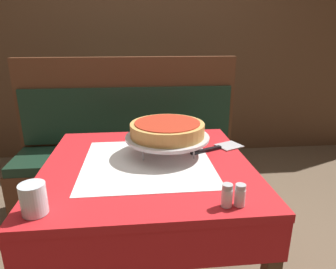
{
  "coord_description": "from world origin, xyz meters",
  "views": [
    {
      "loc": [
        -0.03,
        -1.14,
        1.24
      ],
      "look_at": [
        0.09,
        0.05,
        0.84
      ],
      "focal_mm": 32.0,
      "sensor_mm": 36.0,
      "label": 1
    }
  ],
  "objects_px": {
    "deep_dish_pizza": "(167,129)",
    "pizza_server": "(218,148)",
    "dining_table_rear": "(122,104)",
    "pizza_pan_stand": "(167,138)",
    "pepper_shaker": "(240,195)",
    "salt_shaker": "(227,195)",
    "booth_bench": "(130,168)",
    "water_glass_near": "(34,199)",
    "condiment_caddy": "(130,88)",
    "dining_table_front": "(148,185)"
  },
  "relations": [
    {
      "from": "dining_table_rear",
      "to": "condiment_caddy",
      "type": "relative_size",
      "value": 4.26
    },
    {
      "from": "booth_bench",
      "to": "pepper_shaker",
      "type": "bearing_deg",
      "value": -72.5
    },
    {
      "from": "pizza_server",
      "to": "water_glass_near",
      "type": "xyz_separation_m",
      "value": [
        -0.67,
        -0.46,
        0.04
      ]
    },
    {
      "from": "dining_table_front",
      "to": "pizza_server",
      "type": "relative_size",
      "value": 3.13
    },
    {
      "from": "pizza_server",
      "to": "pepper_shaker",
      "type": "relative_size",
      "value": 3.78
    },
    {
      "from": "deep_dish_pizza",
      "to": "pizza_server",
      "type": "xyz_separation_m",
      "value": [
        0.24,
        0.04,
        -0.11
      ]
    },
    {
      "from": "dining_table_rear",
      "to": "salt_shaker",
      "type": "xyz_separation_m",
      "value": [
        0.41,
        -1.89,
        0.13
      ]
    },
    {
      "from": "booth_bench",
      "to": "pepper_shaker",
      "type": "xyz_separation_m",
      "value": [
        0.37,
        -1.18,
        0.44
      ]
    },
    {
      "from": "dining_table_front",
      "to": "dining_table_rear",
      "type": "distance_m",
      "value": 1.54
    },
    {
      "from": "booth_bench",
      "to": "dining_table_front",
      "type": "bearing_deg",
      "value": -82.94
    },
    {
      "from": "booth_bench",
      "to": "pepper_shaker",
      "type": "relative_size",
      "value": 21.56
    },
    {
      "from": "dining_table_front",
      "to": "salt_shaker",
      "type": "height_order",
      "value": "salt_shaker"
    },
    {
      "from": "deep_dish_pizza",
      "to": "pepper_shaker",
      "type": "xyz_separation_m",
      "value": [
        0.18,
        -0.44,
        -0.08
      ]
    },
    {
      "from": "dining_table_rear",
      "to": "condiment_caddy",
      "type": "bearing_deg",
      "value": -37.91
    },
    {
      "from": "water_glass_near",
      "to": "deep_dish_pizza",
      "type": "bearing_deg",
      "value": 44.12
    },
    {
      "from": "deep_dish_pizza",
      "to": "water_glass_near",
      "type": "xyz_separation_m",
      "value": [
        -0.43,
        -0.42,
        -0.07
      ]
    },
    {
      "from": "booth_bench",
      "to": "deep_dish_pizza",
      "type": "bearing_deg",
      "value": -75.43
    },
    {
      "from": "pepper_shaker",
      "to": "salt_shaker",
      "type": "bearing_deg",
      "value": 180.0
    },
    {
      "from": "deep_dish_pizza",
      "to": "salt_shaker",
      "type": "height_order",
      "value": "deep_dish_pizza"
    },
    {
      "from": "pizza_pan_stand",
      "to": "pizza_server",
      "type": "relative_size",
      "value": 1.35
    },
    {
      "from": "dining_table_rear",
      "to": "water_glass_near",
      "type": "height_order",
      "value": "water_glass_near"
    },
    {
      "from": "dining_table_front",
      "to": "pizza_server",
      "type": "bearing_deg",
      "value": 20.08
    },
    {
      "from": "dining_table_front",
      "to": "booth_bench",
      "type": "distance_m",
      "value": 0.89
    },
    {
      "from": "dining_table_rear",
      "to": "pizza_pan_stand",
      "type": "height_order",
      "value": "pizza_pan_stand"
    },
    {
      "from": "water_glass_near",
      "to": "salt_shaker",
      "type": "distance_m",
      "value": 0.57
    },
    {
      "from": "dining_table_rear",
      "to": "deep_dish_pizza",
      "type": "xyz_separation_m",
      "value": [
        0.27,
        -1.45,
        0.21
      ]
    },
    {
      "from": "dining_table_front",
      "to": "pepper_shaker",
      "type": "relative_size",
      "value": 11.85
    },
    {
      "from": "pizza_server",
      "to": "condiment_caddy",
      "type": "distance_m",
      "value": 1.42
    },
    {
      "from": "pepper_shaker",
      "to": "dining_table_front",
      "type": "bearing_deg",
      "value": 127.1
    },
    {
      "from": "booth_bench",
      "to": "water_glass_near",
      "type": "distance_m",
      "value": 1.27
    },
    {
      "from": "pepper_shaker",
      "to": "condiment_caddy",
      "type": "xyz_separation_m",
      "value": [
        -0.37,
        1.83,
        0.02
      ]
    },
    {
      "from": "pizza_server",
      "to": "condiment_caddy",
      "type": "bearing_deg",
      "value": 107.69
    },
    {
      "from": "pizza_pan_stand",
      "to": "water_glass_near",
      "type": "relative_size",
      "value": 3.84
    },
    {
      "from": "pizza_pan_stand",
      "to": "condiment_caddy",
      "type": "distance_m",
      "value": 1.4
    },
    {
      "from": "water_glass_near",
      "to": "pepper_shaker",
      "type": "xyz_separation_m",
      "value": [
        0.61,
        -0.02,
        -0.01
      ]
    },
    {
      "from": "pizza_pan_stand",
      "to": "pepper_shaker",
      "type": "height_order",
      "value": "pizza_pan_stand"
    },
    {
      "from": "pizza_pan_stand",
      "to": "condiment_caddy",
      "type": "relative_size",
      "value": 2.09
    },
    {
      "from": "booth_bench",
      "to": "dining_table_rear",
      "type": "bearing_deg",
      "value": 96.12
    },
    {
      "from": "dining_table_rear",
      "to": "pepper_shaker",
      "type": "height_order",
      "value": "pepper_shaker"
    },
    {
      "from": "dining_table_front",
      "to": "pizza_pan_stand",
      "type": "distance_m",
      "value": 0.22
    },
    {
      "from": "water_glass_near",
      "to": "pizza_server",
      "type": "bearing_deg",
      "value": 34.3
    },
    {
      "from": "deep_dish_pizza",
      "to": "pizza_server",
      "type": "distance_m",
      "value": 0.27
    },
    {
      "from": "pizza_pan_stand",
      "to": "pizza_server",
      "type": "xyz_separation_m",
      "value": [
        0.24,
        0.04,
        -0.07
      ]
    },
    {
      "from": "salt_shaker",
      "to": "pepper_shaker",
      "type": "xyz_separation_m",
      "value": [
        0.04,
        0.0,
        -0.0
      ]
    },
    {
      "from": "booth_bench",
      "to": "pepper_shaker",
      "type": "height_order",
      "value": "booth_bench"
    },
    {
      "from": "pizza_server",
      "to": "water_glass_near",
      "type": "bearing_deg",
      "value": -145.7
    },
    {
      "from": "water_glass_near",
      "to": "condiment_caddy",
      "type": "xyz_separation_m",
      "value": [
        0.24,
        1.81,
        0.01
      ]
    },
    {
      "from": "booth_bench",
      "to": "pizza_server",
      "type": "bearing_deg",
      "value": -58.38
    },
    {
      "from": "booth_bench",
      "to": "water_glass_near",
      "type": "xyz_separation_m",
      "value": [
        -0.24,
        -1.16,
        0.45
      ]
    },
    {
      "from": "pizza_pan_stand",
      "to": "pizza_server",
      "type": "height_order",
      "value": "pizza_pan_stand"
    }
  ]
}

